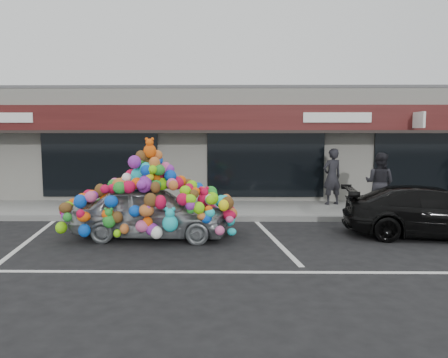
{
  "coord_description": "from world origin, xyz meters",
  "views": [
    {
      "loc": [
        1.68,
        -10.26,
        2.6
      ],
      "look_at": [
        1.55,
        1.4,
        1.37
      ],
      "focal_mm": 35.0,
      "sensor_mm": 36.0,
      "label": 1
    }
  ],
  "objects_px": {
    "toy_car": "(151,206)",
    "pedestrian_b": "(379,183)",
    "black_sedan": "(433,212)",
    "pedestrian_a": "(332,177)"
  },
  "relations": [
    {
      "from": "toy_car",
      "to": "pedestrian_b",
      "type": "distance_m",
      "value": 7.09
    },
    {
      "from": "toy_car",
      "to": "black_sedan",
      "type": "relative_size",
      "value": 0.96
    },
    {
      "from": "black_sedan",
      "to": "pedestrian_b",
      "type": "height_order",
      "value": "pedestrian_b"
    },
    {
      "from": "toy_car",
      "to": "pedestrian_b",
      "type": "bearing_deg",
      "value": -64.54
    },
    {
      "from": "toy_car",
      "to": "pedestrian_a",
      "type": "bearing_deg",
      "value": -48.92
    },
    {
      "from": "toy_car",
      "to": "black_sedan",
      "type": "distance_m",
      "value": 7.05
    },
    {
      "from": "pedestrian_a",
      "to": "black_sedan",
      "type": "bearing_deg",
      "value": 90.46
    },
    {
      "from": "black_sedan",
      "to": "pedestrian_a",
      "type": "distance_m",
      "value": 4.41
    },
    {
      "from": "toy_car",
      "to": "pedestrian_a",
      "type": "height_order",
      "value": "toy_car"
    },
    {
      "from": "pedestrian_b",
      "to": "pedestrian_a",
      "type": "bearing_deg",
      "value": -17.12
    }
  ]
}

